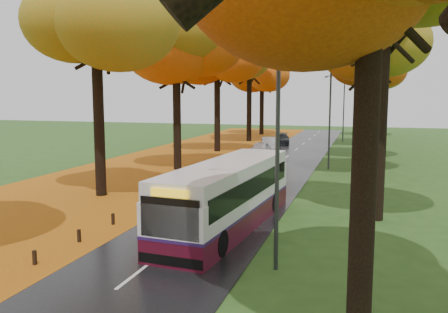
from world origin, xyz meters
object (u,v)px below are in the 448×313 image
at_px(car_white, 260,149).
at_px(car_dark, 282,139).
at_px(car_silver, 269,145).
at_px(streetlamp_mid, 327,108).
at_px(streetlamp_far, 342,103).
at_px(bus, 228,194).
at_px(streetlamp_near, 270,127).

xyz_separation_m(car_white, car_dark, (0.00, 11.58, -0.08)).
bearing_deg(car_dark, car_silver, -99.26).
xyz_separation_m(streetlamp_mid, streetlamp_far, (0.00, 22.00, 0.00)).
relative_size(streetlamp_mid, car_white, 2.01).
relative_size(streetlamp_mid, car_dark, 1.95).
distance_m(bus, car_white, 23.45).
relative_size(bus, car_dark, 2.65).
bearing_deg(car_white, streetlamp_mid, -42.25).
relative_size(streetlamp_mid, bus, 0.74).
bearing_deg(streetlamp_near, car_silver, 101.33).
height_order(streetlamp_mid, car_dark, streetlamp_mid).
bearing_deg(car_white, car_dark, 88.12).
relative_size(streetlamp_near, bus, 0.74).
bearing_deg(car_dark, streetlamp_far, 29.56).
height_order(car_white, car_silver, car_silver).
distance_m(streetlamp_mid, car_silver, 12.01).
distance_m(streetlamp_near, car_silver, 32.30).
xyz_separation_m(streetlamp_near, car_dark, (-6.30, 38.93, -4.08)).
bearing_deg(bus, streetlamp_mid, 86.36).
distance_m(streetlamp_mid, car_dark, 18.52).
relative_size(streetlamp_mid, streetlamp_far, 1.00).
height_order(bus, car_dark, bus).
height_order(car_white, car_dark, car_white).
xyz_separation_m(streetlamp_near, bus, (-2.63, 4.21, -3.20)).
bearing_deg(car_white, streetlamp_far, 67.40).
distance_m(car_white, car_dark, 11.58).
height_order(streetlamp_far, bus, streetlamp_far).
distance_m(streetlamp_near, bus, 5.90).
bearing_deg(streetlamp_near, streetlamp_far, 90.00).
height_order(streetlamp_far, car_dark, streetlamp_far).
bearing_deg(car_silver, car_white, -105.05).
height_order(streetlamp_far, car_silver, streetlamp_far).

